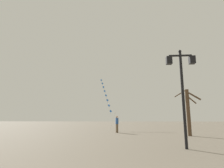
{
  "coord_description": "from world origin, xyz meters",
  "views": [
    {
      "loc": [
        0.03,
        -1.13,
        1.4
      ],
      "look_at": [
        -1.32,
        17.69,
        4.96
      ],
      "focal_mm": 29.7,
      "sensor_mm": 36.0,
      "label": 1
    }
  ],
  "objects_px": {
    "kite_train": "(106,97)",
    "bare_tree": "(188,110)",
    "kite_flyer": "(117,124)",
    "twin_lantern_lamp_post": "(182,78)"
  },
  "relations": [
    {
      "from": "kite_train",
      "to": "bare_tree",
      "type": "height_order",
      "value": "kite_train"
    },
    {
      "from": "kite_flyer",
      "to": "twin_lantern_lamp_post",
      "type": "bearing_deg",
      "value": -174.27
    },
    {
      "from": "kite_train",
      "to": "bare_tree",
      "type": "relative_size",
      "value": 2.77
    },
    {
      "from": "bare_tree",
      "to": "twin_lantern_lamp_post",
      "type": "bearing_deg",
      "value": -109.74
    },
    {
      "from": "kite_flyer",
      "to": "bare_tree",
      "type": "relative_size",
      "value": 0.44
    },
    {
      "from": "kite_train",
      "to": "kite_flyer",
      "type": "bearing_deg",
      "value": -75.93
    },
    {
      "from": "bare_tree",
      "to": "kite_train",
      "type": "bearing_deg",
      "value": 127.16
    },
    {
      "from": "twin_lantern_lamp_post",
      "to": "kite_train",
      "type": "height_order",
      "value": "kite_train"
    },
    {
      "from": "kite_train",
      "to": "kite_flyer",
      "type": "xyz_separation_m",
      "value": [
        1.85,
        -7.39,
        -3.6
      ]
    },
    {
      "from": "twin_lantern_lamp_post",
      "to": "bare_tree",
      "type": "relative_size",
      "value": 1.25
    }
  ]
}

